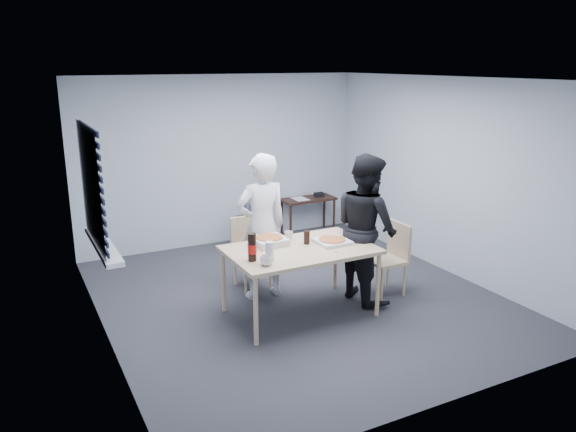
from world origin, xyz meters
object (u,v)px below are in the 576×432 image
chair_far (250,247)px  mug_b (289,235)px  person_white (262,227)px  mug_a (266,261)px  chair_right (392,253)px  soda_bottle (252,248)px  dining_table (300,253)px  person_black (366,228)px  stool (254,224)px  backpack (254,205)px  side_table (308,203)px

chair_far → mug_b: 0.80m
person_white → mug_a: person_white is taller
chair_right → soda_bottle: size_ratio=3.00×
dining_table → chair_far: 1.09m
chair_right → mug_b: (-1.26, 0.32, 0.32)m
person_black → soda_bottle: (-1.54, -0.17, 0.04)m
mug_a → mug_b: mug_a is taller
dining_table → person_white: (-0.17, 0.65, 0.16)m
person_black → mug_a: 1.52m
dining_table → chair_far: bearing=98.7°
chair_far → stool: bearing=63.7°
chair_right → backpack: backpack is taller
person_black → dining_table: bearing=92.9°
person_white → mug_a: (-0.39, -0.97, -0.05)m
side_table → stool: bearing=-157.4°
backpack → mug_a: 2.66m
chair_far → backpack: 1.26m
dining_table → person_white: size_ratio=0.91×
dining_table → side_table: bearing=59.1°
person_white → side_table: size_ratio=1.97×
side_table → mug_b: bearing=-123.9°
backpack → mug_b: size_ratio=3.88×
person_black → side_table: person_black is taller
soda_bottle → mug_b: bearing=35.2°
person_black → mug_a: (-1.48, -0.36, -0.05)m
person_white → soda_bottle: person_white is taller
person_black → soda_bottle: person_black is taller
chair_far → chair_right: bearing=-35.3°
stool → soda_bottle: 2.57m
stool → backpack: size_ratio=1.42×
chair_far → backpack: (0.55, 1.11, 0.23)m
soda_bottle → dining_table: bearing=11.2°
chair_right → backpack: bearing=112.7°
chair_right → person_black: 0.53m
stool → backpack: 0.30m
soda_bottle → side_table: bearing=51.5°
backpack → mug_b: (-0.36, -1.82, 0.09)m
person_white → backpack: bearing=-110.5°
chair_far → soda_bottle: bearing=-111.9°
person_black → soda_bottle: size_ratio=5.96×
mug_a → mug_b: (0.60, 0.66, -0.00)m
side_table → backpack: size_ratio=2.32×
dining_table → mug_b: size_ratio=16.15×
dining_table → chair_far: (-0.16, 1.05, -0.21)m
backpack → mug_a: (-0.96, -2.48, 0.09)m
chair_right → backpack: 2.33m
mug_b → soda_bottle: 0.82m
dining_table → chair_far: size_ratio=1.81×
chair_far → person_white: 0.55m
side_table → backpack: backpack is taller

